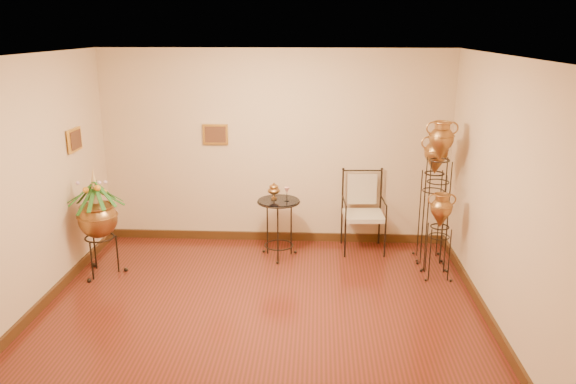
# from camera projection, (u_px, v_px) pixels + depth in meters

# --- Properties ---
(ground) EXTENTS (5.00, 5.00, 0.00)m
(ground) POSITION_uv_depth(u_px,v_px,m) (258.00, 323.00, 6.05)
(ground) COLOR #5D1D16
(ground) RESTS_ON ground
(room_shell) EXTENTS (5.02, 5.02, 2.81)m
(room_shell) POSITION_uv_depth(u_px,v_px,m) (255.00, 167.00, 5.56)
(room_shell) COLOR tan
(room_shell) RESTS_ON ground
(amphora_tall) EXTENTS (0.51, 0.51, 1.97)m
(amphora_tall) POSITION_uv_depth(u_px,v_px,m) (437.00, 194.00, 7.19)
(amphora_tall) COLOR black
(amphora_tall) RESTS_ON ground
(amphora_mid) EXTENTS (0.40, 0.40, 1.74)m
(amphora_mid) POSITION_uv_depth(u_px,v_px,m) (433.00, 198.00, 7.47)
(amphora_mid) COLOR black
(amphora_mid) RESTS_ON ground
(amphora_short) EXTENTS (0.43, 0.43, 1.12)m
(amphora_short) POSITION_uv_depth(u_px,v_px,m) (439.00, 235.00, 7.04)
(amphora_short) COLOR black
(amphora_short) RESTS_ON ground
(planter_urn) EXTENTS (0.97, 0.97, 1.44)m
(planter_urn) POSITION_uv_depth(u_px,v_px,m) (97.00, 214.00, 7.06)
(planter_urn) COLOR black
(planter_urn) RESTS_ON ground
(armchair) EXTENTS (0.67, 0.63, 1.13)m
(armchair) POSITION_uv_depth(u_px,v_px,m) (363.00, 212.00, 7.88)
(armchair) COLOR black
(armchair) RESTS_ON ground
(side_table) EXTENTS (0.65, 0.65, 1.04)m
(side_table) POSITION_uv_depth(u_px,v_px,m) (279.00, 227.00, 7.69)
(side_table) COLOR black
(side_table) RESTS_ON ground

